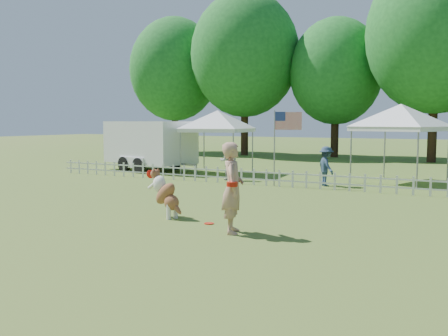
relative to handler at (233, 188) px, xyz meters
name	(u,v)px	position (x,y,z in m)	size (l,w,h in m)	color
ground	(197,224)	(-1.10, 0.38, -0.95)	(120.00, 120.00, 0.00)	#426820
picket_fence	(299,179)	(-1.10, 7.38, -0.65)	(22.00, 0.08, 0.60)	silver
handler	(233,188)	(0.00, 0.00, 0.00)	(0.69, 0.45, 1.89)	tan
dog	(166,194)	(-2.18, 0.75, -0.37)	(1.12, 0.37, 1.16)	brown
frisbee_on_turf	(209,223)	(-0.88, 0.57, -0.94)	(0.22, 0.22, 0.02)	red
canopy_tent_left	(218,143)	(-5.95, 10.33, 0.42)	(2.65, 2.65, 2.74)	white
canopy_tent_right	(400,144)	(1.74, 10.55, 0.51)	(2.81, 2.81, 2.91)	white
cargo_trailer	(150,145)	(-9.40, 10.00, 0.24)	(5.40, 2.37, 2.37)	white
flag_pole	(274,148)	(-2.13, 7.56, 0.41)	(1.04, 0.11, 2.71)	gray
spectator_a	(229,161)	(-4.37, 8.34, -0.20)	(0.72, 0.56, 1.49)	#99989D
spectator_b	(326,166)	(-0.44, 8.35, -0.23)	(0.92, 0.53, 1.43)	#24384E
tree_far_left	(175,78)	(-16.10, 22.38, 4.55)	(6.60, 6.60, 11.00)	#1A5B1F
tree_left	(245,67)	(-10.10, 21.88, 5.05)	(7.40, 7.40, 12.00)	#1A5B1F
tree_center_left	(336,81)	(-4.10, 22.88, 3.95)	(6.00, 6.00, 9.80)	#1A5B1F
tree_center_right	(435,50)	(1.90, 21.38, 5.35)	(7.60, 7.60, 12.60)	#1A5B1F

